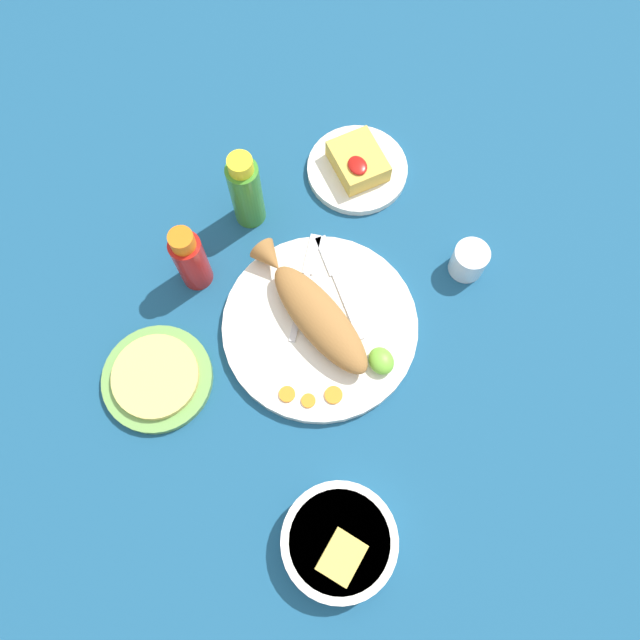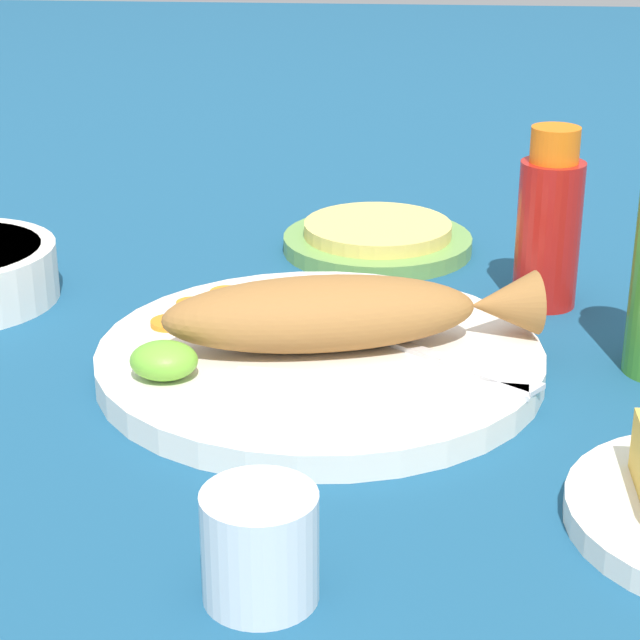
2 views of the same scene
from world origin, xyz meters
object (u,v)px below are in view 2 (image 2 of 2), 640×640
at_px(main_plate, 320,359).
at_px(tortilla_plate, 377,243).
at_px(fried_fish, 341,312).
at_px(hot_sauce_bottle_red, 549,224).
at_px(salt_cup, 260,553).
at_px(fork_near, 435,356).
at_px(fork_far, 401,383).

height_order(main_plate, tortilla_plate, main_plate).
bearing_deg(fried_fish, hot_sauce_bottle_red, -150.08).
bearing_deg(salt_cup, fork_near, -108.74).
xyz_separation_m(main_plate, fork_far, (-0.06, 0.06, 0.01)).
bearing_deg(tortilla_plate, fork_far, 94.93).
xyz_separation_m(main_plate, fried_fish, (-0.01, -0.00, 0.03)).
relative_size(fork_far, hot_sauce_bottle_red, 1.32).
relative_size(main_plate, tortilla_plate, 1.82).
bearing_deg(main_plate, tortilla_plate, -96.35).
distance_m(fried_fish, fork_far, 0.08).
height_order(fork_near, fork_far, same).
relative_size(hot_sauce_bottle_red, salt_cup, 2.51).
height_order(main_plate, fried_fish, fried_fish).
distance_m(hot_sauce_bottle_red, salt_cup, 0.43).
relative_size(main_plate, fork_far, 1.64).
bearing_deg(main_plate, fork_near, 171.23).
bearing_deg(fork_far, hot_sauce_bottle_red, 66.56).
height_order(fried_fish, salt_cup, fried_fish).
xyz_separation_m(main_plate, hot_sauce_bottle_red, (-0.16, -0.14, 0.06)).
distance_m(hot_sauce_bottle_red, tortilla_plate, 0.19).
distance_m(salt_cup, tortilla_plate, 0.52).
distance_m(main_plate, hot_sauce_bottle_red, 0.22).
bearing_deg(salt_cup, fork_far, -107.11).
height_order(main_plate, fork_near, fork_near).
xyz_separation_m(fork_near, hot_sauce_bottle_red, (-0.09, -0.15, 0.05)).
height_order(main_plate, salt_cup, salt_cup).
bearing_deg(fried_fish, fork_near, 153.78).
distance_m(fork_near, hot_sauce_bottle_red, 0.18).
bearing_deg(tortilla_plate, hot_sauce_bottle_red, 138.93).
xyz_separation_m(fried_fish, hot_sauce_bottle_red, (-0.15, -0.14, 0.02)).
bearing_deg(fork_far, fried_fish, 130.51).
xyz_separation_m(fork_far, tortilla_plate, (0.03, -0.31, -0.01)).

